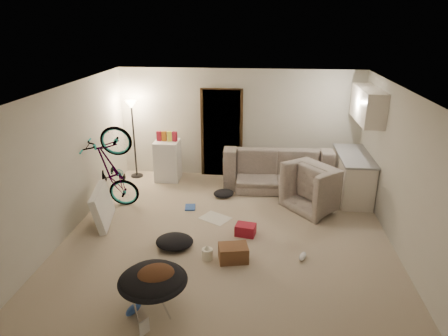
# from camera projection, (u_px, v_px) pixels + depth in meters

# --- Properties ---
(floor) EXTENTS (5.50, 6.00, 0.02)m
(floor) POSITION_uv_depth(u_px,v_px,m) (227.00, 239.00, 6.81)
(floor) COLOR tan
(floor) RESTS_ON ground
(ceiling) EXTENTS (5.50, 6.00, 0.02)m
(ceiling) POSITION_uv_depth(u_px,v_px,m) (227.00, 91.00, 5.92)
(ceiling) COLOR white
(ceiling) RESTS_ON wall_back
(wall_back) EXTENTS (5.50, 0.02, 2.50)m
(wall_back) POSITION_uv_depth(u_px,v_px,m) (239.00, 124.00, 9.17)
(wall_back) COLOR beige
(wall_back) RESTS_ON floor
(wall_front) EXTENTS (5.50, 0.02, 2.50)m
(wall_front) POSITION_uv_depth(u_px,v_px,m) (195.00, 290.00, 3.56)
(wall_front) COLOR beige
(wall_front) RESTS_ON floor
(wall_left) EXTENTS (0.02, 6.00, 2.50)m
(wall_left) POSITION_uv_depth(u_px,v_px,m) (62.00, 164.00, 6.63)
(wall_left) COLOR beige
(wall_left) RESTS_ON floor
(wall_right) EXTENTS (0.02, 6.00, 2.50)m
(wall_right) POSITION_uv_depth(u_px,v_px,m) (406.00, 177.00, 6.11)
(wall_right) COLOR beige
(wall_right) RESTS_ON floor
(doorway) EXTENTS (0.85, 0.10, 2.04)m
(doorway) POSITION_uv_depth(u_px,v_px,m) (222.00, 134.00, 9.25)
(doorway) COLOR black
(doorway) RESTS_ON floor
(door_trim) EXTENTS (0.97, 0.04, 2.10)m
(door_trim) POSITION_uv_depth(u_px,v_px,m) (222.00, 134.00, 9.22)
(door_trim) COLOR #382613
(door_trim) RESTS_ON floor
(floor_lamp) EXTENTS (0.28, 0.28, 1.81)m
(floor_lamp) POSITION_uv_depth(u_px,v_px,m) (133.00, 123.00, 9.04)
(floor_lamp) COLOR black
(floor_lamp) RESTS_ON floor
(kitchen_counter) EXTENTS (0.60, 1.50, 0.88)m
(kitchen_counter) POSITION_uv_depth(u_px,v_px,m) (352.00, 177.00, 8.29)
(kitchen_counter) COLOR silver
(kitchen_counter) RESTS_ON floor
(counter_top) EXTENTS (0.64, 1.54, 0.04)m
(counter_top) POSITION_uv_depth(u_px,v_px,m) (355.00, 156.00, 8.12)
(counter_top) COLOR gray
(counter_top) RESTS_ON kitchen_counter
(kitchen_uppers) EXTENTS (0.38, 1.40, 0.65)m
(kitchen_uppers) POSITION_uv_depth(u_px,v_px,m) (368.00, 105.00, 7.74)
(kitchen_uppers) COLOR silver
(kitchen_uppers) RESTS_ON wall_right
(sofa) EXTENTS (2.36, 0.98, 0.68)m
(sofa) POSITION_uv_depth(u_px,v_px,m) (277.00, 171.00, 8.89)
(sofa) COLOR #3A423B
(sofa) RESTS_ON floor
(armchair) EXTENTS (1.36, 1.38, 0.68)m
(armchair) POSITION_uv_depth(u_px,v_px,m) (322.00, 190.00, 7.89)
(armchair) COLOR #3A423B
(armchair) RESTS_ON floor
(bicycle) EXTENTS (1.78, 0.88, 1.00)m
(bicycle) POSITION_uv_depth(u_px,v_px,m) (114.00, 187.00, 7.77)
(bicycle) COLOR black
(bicycle) RESTS_ON floor
(mini_fridge) EXTENTS (0.55, 0.55, 0.93)m
(mini_fridge) POSITION_uv_depth(u_px,v_px,m) (168.00, 160.00, 9.17)
(mini_fridge) COLOR white
(mini_fridge) RESTS_ON floor
(snack_box_0) EXTENTS (0.11, 0.08, 0.30)m
(snack_box_0) POSITION_uv_depth(u_px,v_px,m) (159.00, 138.00, 9.00)
(snack_box_0) COLOR maroon
(snack_box_0) RESTS_ON mini_fridge
(snack_box_1) EXTENTS (0.11, 0.08, 0.30)m
(snack_box_1) POSITION_uv_depth(u_px,v_px,m) (164.00, 138.00, 8.99)
(snack_box_1) COLOR #B76516
(snack_box_1) RESTS_ON mini_fridge
(snack_box_2) EXTENTS (0.11, 0.09, 0.30)m
(snack_box_2) POSITION_uv_depth(u_px,v_px,m) (170.00, 138.00, 8.97)
(snack_box_2) COLOR yellow
(snack_box_2) RESTS_ON mini_fridge
(snack_box_3) EXTENTS (0.12, 0.10, 0.30)m
(snack_box_3) POSITION_uv_depth(u_px,v_px,m) (175.00, 138.00, 8.96)
(snack_box_3) COLOR maroon
(snack_box_3) RESTS_ON mini_fridge
(saucer_chair) EXTENTS (0.87, 0.87, 0.62)m
(saucer_chair) POSITION_uv_depth(u_px,v_px,m) (153.00, 286.00, 5.02)
(saucer_chair) COLOR silver
(saucer_chair) RESTS_ON floor
(hoodie) EXTENTS (0.61, 0.58, 0.22)m
(hoodie) POSITION_uv_depth(u_px,v_px,m) (156.00, 275.00, 4.92)
(hoodie) COLOR #4E2E1A
(hoodie) RESTS_ON saucer_chair
(sofa_drape) EXTENTS (0.62, 0.54, 0.28)m
(sofa_drape) POSITION_uv_depth(u_px,v_px,m) (234.00, 161.00, 8.90)
(sofa_drape) COLOR black
(sofa_drape) RESTS_ON sofa
(tv_box) EXTENTS (0.45, 1.03, 0.67)m
(tv_box) POSITION_uv_depth(u_px,v_px,m) (103.00, 206.00, 7.23)
(tv_box) COLOR silver
(tv_box) RESTS_ON floor
(drink_case_a) EXTENTS (0.50, 0.40, 0.25)m
(drink_case_a) POSITION_uv_depth(u_px,v_px,m) (233.00, 253.00, 6.16)
(drink_case_a) COLOR brown
(drink_case_a) RESTS_ON floor
(drink_case_b) EXTENTS (0.38, 0.31, 0.19)m
(drink_case_b) POSITION_uv_depth(u_px,v_px,m) (246.00, 230.00, 6.90)
(drink_case_b) COLOR maroon
(drink_case_b) RESTS_ON floor
(juicer) EXTENTS (0.17, 0.17, 0.25)m
(juicer) POSITION_uv_depth(u_px,v_px,m) (207.00, 253.00, 6.20)
(juicer) COLOR #EDE9CD
(juicer) RESTS_ON floor
(newspaper) EXTENTS (0.65, 0.61, 0.01)m
(newspaper) POSITION_uv_depth(u_px,v_px,m) (215.00, 218.00, 7.50)
(newspaper) COLOR beige
(newspaper) RESTS_ON floor
(book_blue) EXTENTS (0.24, 0.30, 0.03)m
(book_blue) POSITION_uv_depth(u_px,v_px,m) (190.00, 207.00, 7.91)
(book_blue) COLOR #2E54A8
(book_blue) RESTS_ON floor
(book_white) EXTENTS (0.22, 0.28, 0.03)m
(book_white) POSITION_uv_depth(u_px,v_px,m) (241.00, 230.00, 7.07)
(book_white) COLOR silver
(book_white) RESTS_ON floor
(shoe_0) EXTENTS (0.27, 0.22, 0.09)m
(shoe_0) POSITION_uv_depth(u_px,v_px,m) (273.00, 181.00, 9.09)
(shoe_0) COLOR #2E54A8
(shoe_0) RESTS_ON floor
(shoe_1) EXTENTS (0.25, 0.29, 0.10)m
(shoe_1) POSITION_uv_depth(u_px,v_px,m) (228.00, 185.00, 8.88)
(shoe_1) COLOR slate
(shoe_1) RESTS_ON floor
(shoe_2) EXTENTS (0.21, 0.30, 0.10)m
(shoe_2) POSITION_uv_depth(u_px,v_px,m) (134.00, 309.00, 5.09)
(shoe_2) COLOR #2E54A8
(shoe_2) RESTS_ON floor
(shoe_4) EXTENTS (0.17, 0.26, 0.09)m
(shoe_4) POSITION_uv_depth(u_px,v_px,m) (303.00, 256.00, 6.23)
(shoe_4) COLOR white
(shoe_4) RESTS_ON floor
(clothes_lump_a) EXTENTS (0.63, 0.55, 0.20)m
(clothes_lump_a) POSITION_uv_depth(u_px,v_px,m) (175.00, 242.00, 6.53)
(clothes_lump_a) COLOR black
(clothes_lump_a) RESTS_ON floor
(clothes_lump_b) EXTENTS (0.56, 0.54, 0.13)m
(clothes_lump_b) POSITION_uv_depth(u_px,v_px,m) (224.00, 193.00, 8.41)
(clothes_lump_b) COLOR black
(clothes_lump_b) RESTS_ON floor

